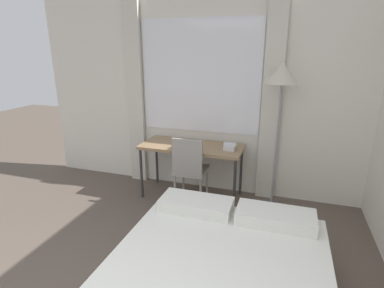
# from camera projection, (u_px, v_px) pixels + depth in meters

# --- Properties ---
(wall_back_with_window) EXTENTS (5.10, 0.13, 2.70)m
(wall_back_with_window) POSITION_uv_depth(u_px,v_px,m) (208.00, 96.00, 4.08)
(wall_back_with_window) COLOR silver
(wall_back_with_window) RESTS_ON ground_plane
(desk) EXTENTS (1.35, 0.58, 0.74)m
(desk) POSITION_uv_depth(u_px,v_px,m) (192.00, 149.00, 3.99)
(desk) COLOR #937551
(desk) RESTS_ON ground_plane
(desk_chair) EXTENTS (0.41, 0.41, 0.93)m
(desk_chair) POSITION_uv_depth(u_px,v_px,m) (190.00, 167.00, 3.79)
(desk_chair) COLOR gray
(desk_chair) RESTS_ON ground_plane
(standing_lamp) EXTENTS (0.38, 0.38, 1.82)m
(standing_lamp) POSITION_uv_depth(u_px,v_px,m) (281.00, 86.00, 3.41)
(standing_lamp) COLOR #4C4C51
(standing_lamp) RESTS_ON ground_plane
(telephone) EXTENTS (0.16, 0.16, 0.09)m
(telephone) POSITION_uv_depth(u_px,v_px,m) (230.00, 147.00, 3.79)
(telephone) COLOR silver
(telephone) RESTS_ON desk
(book) EXTENTS (0.25, 0.22, 0.02)m
(book) POSITION_uv_depth(u_px,v_px,m) (187.00, 146.00, 3.91)
(book) COLOR maroon
(book) RESTS_ON desk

